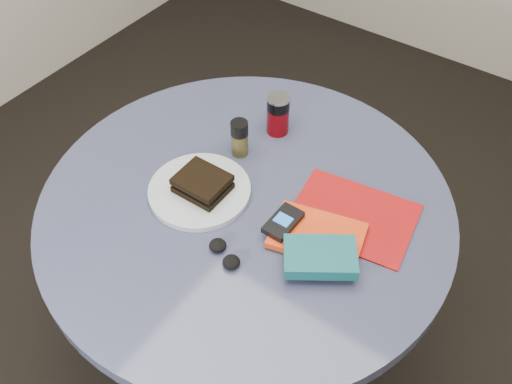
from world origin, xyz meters
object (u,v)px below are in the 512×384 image
Objects in this scene: soda_can at (278,114)px; headphones at (224,254)px; sandwich at (202,183)px; red_book at (317,235)px; plate at (200,191)px; novel at (320,257)px; mp3_player at (283,222)px; table at (247,242)px; pepper_grinder at (240,138)px; magazine at (353,216)px.

soda_can reaches higher than headphones.
sandwich is 0.20m from headphones.
red_book is (0.30, 0.04, -0.02)m from sandwich.
soda_can reaches higher than plate.
novel is 1.58× the size of mp3_player.
soda_can reaches higher than mp3_player.
red_book is 0.21m from headphones.
table is 4.02× the size of plate.
plate is 2.42× the size of pepper_grinder.
plate is 0.03m from sandwich.
magazine is at bearing 48.70° from mp3_player.
red_book is (0.28, -0.26, -0.04)m from soda_can.
magazine is 1.37× the size of red_book.
table is at bearing 130.98° from novel.
pepper_grinder is (-0.01, 0.17, 0.02)m from sandwich.
novel is (0.01, -0.17, 0.03)m from magazine.
mp3_player is (-0.08, -0.02, 0.02)m from red_book.
table is 6.46× the size of novel.
magazine is 2.75× the size of headphones.
table is 10.22× the size of mp3_player.
magazine is 0.11m from red_book.
sandwich is 0.77× the size of novel.
novel is at bearing -45.03° from soda_can.
novel is (0.32, -0.32, -0.02)m from soda_can.
novel reaches higher than mp3_player.
red_book is at bearing 48.24° from headphones.
mp3_player is (-0.12, 0.04, -0.01)m from novel.
plate is 0.31m from red_book.
soda_can is (0.03, 0.30, 0.05)m from plate.
novel is at bearing -28.69° from pepper_grinder.
soda_can reaches higher than red_book.
headphones is at bearing -115.48° from mp3_player.
mp3_player is (0.22, 0.02, -0.01)m from sandwich.
red_book is 0.08m from novel.
pepper_grinder is at bearing 167.44° from magazine.
plate is at bearing -175.58° from mp3_player.
sandwich reaches higher than plate.
sandwich is (-0.10, -0.04, 0.20)m from table.
soda_can is at bearing 145.52° from magazine.
mp3_player is at bearing -177.67° from red_book.
red_book is at bearing 7.37° from sandwich.
magazine is (0.24, 0.10, 0.17)m from table.
table is at bearing 22.59° from sandwich.
mp3_player is (0.23, -0.15, -0.02)m from pepper_grinder.
soda_can reaches higher than magazine.
soda_can is 0.35m from magazine.
headphones is (-0.14, -0.16, -0.00)m from red_book.
soda_can is at bearing 76.11° from pepper_grinder.
pepper_grinder is (-0.11, 0.13, 0.22)m from table.
sandwich reaches higher than mp3_player.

